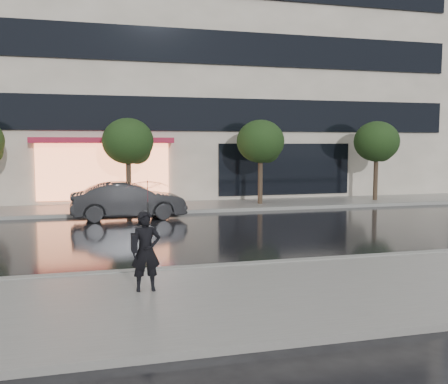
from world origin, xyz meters
name	(u,v)px	position (x,y,z in m)	size (l,w,h in m)	color
ground	(275,257)	(0.00, 0.00, 0.00)	(120.00, 120.00, 0.00)	black
sidewalk_near	(334,290)	(0.00, -3.25, 0.06)	(60.00, 4.50, 0.12)	slate
sidewalk_far	(196,206)	(0.00, 10.25, 0.06)	(60.00, 3.50, 0.12)	slate
curb_near	(290,263)	(0.00, -1.00, 0.07)	(60.00, 0.25, 0.14)	gray
curb_far	(204,211)	(0.00, 8.50, 0.07)	(60.00, 0.25, 0.14)	gray
office_building	(169,39)	(0.00, 17.97, 9.00)	(30.00, 12.76, 18.00)	beige
bg_building_right	(436,88)	(26.00, 28.00, 8.00)	(12.00, 12.00, 16.00)	#4C4C54
tree_mid_west	(129,143)	(-2.94, 10.03, 2.92)	(2.20, 2.20, 3.99)	#33261C
tree_mid_east	(262,143)	(3.06, 10.03, 2.92)	(2.20, 2.20, 3.99)	#33261C
tree_far_east	(377,143)	(9.06, 10.03, 2.92)	(2.20, 2.20, 3.99)	#33261C
parked_car	(129,201)	(-3.19, 7.46, 0.71)	(1.50, 4.31, 1.42)	#232326
pedestrian_with_umbrella	(147,219)	(-3.51, -2.56, 1.48)	(0.82, 0.83, 2.11)	black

